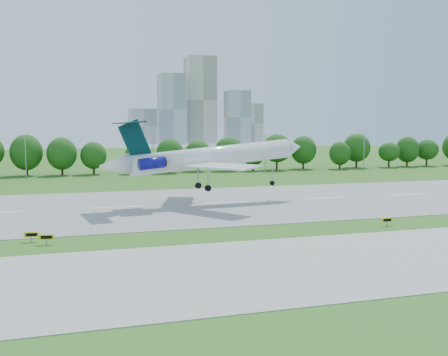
% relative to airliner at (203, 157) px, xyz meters
% --- Properties ---
extents(ground, '(600.00, 600.00, 0.00)m').
position_rel_airliner_xyz_m(ground, '(-15.76, -24.69, -8.73)').
color(ground, '#356219').
rests_on(ground, ground).
extents(runway, '(400.00, 45.00, 0.08)m').
position_rel_airliner_xyz_m(runway, '(-15.76, 0.31, -8.69)').
color(runway, gray).
rests_on(runway, ground).
extents(taxiway, '(400.00, 23.00, 0.08)m').
position_rel_airliner_xyz_m(taxiway, '(-15.76, -42.69, -8.69)').
color(taxiway, '#ADADA8').
rests_on(taxiway, ground).
extents(tree_line, '(288.40, 8.40, 10.40)m').
position_rel_airliner_xyz_m(tree_line, '(-15.76, 67.31, -2.55)').
color(tree_line, '#382314').
rests_on(tree_line, ground).
extents(light_poles, '(175.90, 0.25, 12.19)m').
position_rel_airliner_xyz_m(light_poles, '(-18.26, 57.31, -2.39)').
color(light_poles, gray).
rests_on(light_poles, ground).
extents(skyline, '(127.00, 52.00, 80.00)m').
position_rel_airliner_xyz_m(skyline, '(84.40, 365.92, 21.73)').
color(skyline, '#B2B2B7').
rests_on(skyline, ground).
extents(airliner, '(40.35, 29.00, 12.89)m').
position_rel_airliner_xyz_m(airliner, '(0.00, 0.00, 0.00)').
color(airliner, white).
rests_on(airliner, ground).
extents(taxi_sign_left, '(1.77, 0.48, 1.24)m').
position_rel_airliner_xyz_m(taxi_sign_left, '(-25.92, -26.10, -7.82)').
color(taxi_sign_left, gray).
rests_on(taxi_sign_left, ground).
extents(taxi_sign_centre, '(1.74, 0.41, 1.22)m').
position_rel_airliner_xyz_m(taxi_sign_centre, '(-27.76, -24.02, -7.83)').
color(taxi_sign_centre, gray).
rests_on(taxi_sign_centre, ground).
extents(taxi_sign_right, '(1.69, 0.24, 1.19)m').
position_rel_airliner_xyz_m(taxi_sign_right, '(20.09, -27.62, -7.86)').
color(taxi_sign_right, gray).
rests_on(taxi_sign_right, ground).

